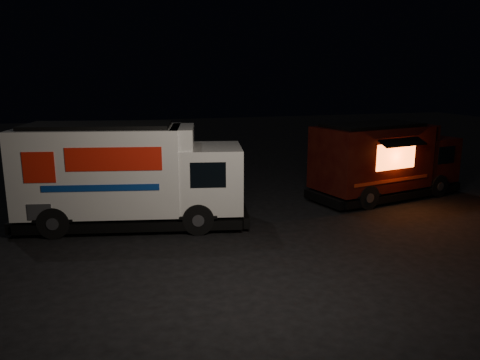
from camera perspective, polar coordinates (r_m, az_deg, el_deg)
The scene contains 3 objects.
ground at distance 13.54m, azimuth -2.93°, elevation -8.07°, with size 80.00×80.00×0.00m, color black.
white_truck at distance 15.37m, azimuth -12.95°, elevation 0.59°, with size 7.33×2.50×3.32m, color silver, non-canonical shape.
red_truck at distance 19.50m, azimuth 17.43°, elevation 2.34°, with size 6.42×2.36×2.99m, color #3B110A, non-canonical shape.
Camera 1 is at (-2.97, -12.32, 4.79)m, focal length 35.00 mm.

